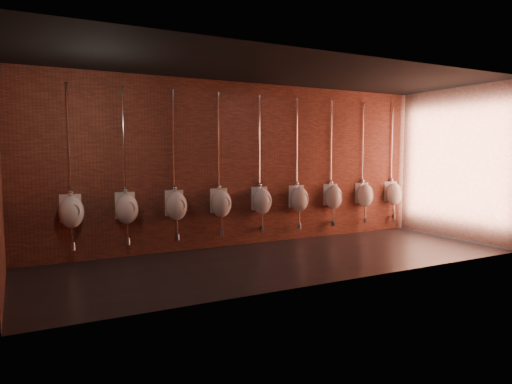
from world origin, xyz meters
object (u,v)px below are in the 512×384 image
Objects in this scene: urinal_1 at (127,208)px; urinal_6 at (333,197)px; urinal_4 at (262,200)px; urinal_3 at (221,203)px; urinal_8 at (394,193)px; urinal_5 at (299,198)px; urinal_0 at (71,211)px; urinal_2 at (176,205)px; urinal_7 at (365,195)px.

urinal_6 is at bearing 0.00° from urinal_1.
urinal_6 is at bearing 0.00° from urinal_4.
urinal_3 is 4.44m from urinal_8.
urinal_8 is (2.66, 0.00, 0.00)m from urinal_5.
urinal_8 is (3.55, 0.00, 0.00)m from urinal_4.
urinal_0 is 1.00× the size of urinal_8.
urinal_1 is at bearing 180.00° from urinal_2.
urinal_1 is 4.44m from urinal_6.
urinal_3 is 0.89m from urinal_4.
urinal_6 is at bearing 0.00° from urinal_5.
urinal_4 is at bearing 180.00° from urinal_6.
urinal_7 is at bearing 0.00° from urinal_3.
urinal_1 and urinal_7 have the same top height.
urinal_2 is 1.00× the size of urinal_8.
urinal_1 is 1.00× the size of urinal_7.
urinal_0 and urinal_7 have the same top height.
urinal_4 is 0.89m from urinal_5.
urinal_0 and urinal_2 have the same top height.
urinal_2 is 1.00× the size of urinal_7.
urinal_1 and urinal_8 have the same top height.
urinal_0 is 2.66m from urinal_3.
urinal_1 and urinal_5 have the same top height.
urinal_3 is at bearing 0.00° from urinal_1.
urinal_5 is (0.89, 0.00, 0.00)m from urinal_4.
urinal_2 and urinal_4 have the same top height.
urinal_2 is 1.00× the size of urinal_4.
urinal_7 is (5.32, 0.00, 0.00)m from urinal_1.
urinal_2 is at bearing 180.00° from urinal_8.
urinal_0 and urinal_3 have the same top height.
urinal_2 and urinal_3 have the same top height.
urinal_3 is at bearing 0.00° from urinal_2.
urinal_6 is at bearing 180.00° from urinal_7.
urinal_2 is at bearing 0.00° from urinal_1.
urinal_2 is at bearing 180.00° from urinal_6.
urinal_5 is (3.55, 0.00, 0.00)m from urinal_1.
urinal_2 and urinal_7 have the same top height.
urinal_2 is 3.55m from urinal_6.
urinal_7 and urinal_8 have the same top height.
urinal_0 is at bearing 180.00° from urinal_3.
urinal_0 is 1.00× the size of urinal_5.
urinal_4 is 2.66m from urinal_7.
urinal_3 is 1.00× the size of urinal_4.
urinal_0 is at bearing 180.00° from urinal_4.
urinal_5 is 2.66m from urinal_8.
urinal_0 is at bearing 180.00° from urinal_2.
urinal_3 is 2.66m from urinal_6.
urinal_5 is at bearing 180.00° from urinal_8.
urinal_5 is 1.00× the size of urinal_8.
urinal_7 is at bearing 0.00° from urinal_0.
urinal_4 is at bearing 180.00° from urinal_7.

